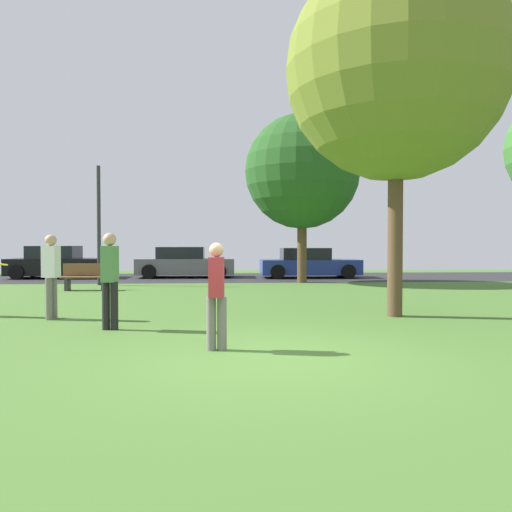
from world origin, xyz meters
TOP-DOWN VIEW (x-y plane):
  - ground_plane at (0.00, 0.00)m, footprint 44.00×44.00m
  - road_strip at (0.00, 16.00)m, footprint 44.00×6.40m
  - oak_tree_right at (2.49, 12.89)m, footprint 4.58×4.58m
  - oak_tree_center at (3.05, 3.68)m, footprint 4.76×4.76m
  - person_thrower at (-4.25, 3.75)m, footprint 0.37×0.30m
  - person_bystander at (-0.77, 0.53)m, footprint 0.30×0.33m
  - person_walking at (-2.74, 2.39)m, footprint 0.30×0.36m
  - frisbee_disc at (-5.41, 4.09)m, footprint 0.35×0.35m
  - parked_car_black at (-8.16, 16.16)m, footprint 4.32×2.10m
  - parked_car_grey at (-2.45, 16.24)m, footprint 4.44×2.06m
  - parked_car_blue at (3.25, 15.65)m, footprint 4.51×1.97m
  - park_bench at (-5.28, 10.15)m, footprint 1.60×0.45m
  - street_lamp_post at (-5.35, 12.20)m, footprint 0.14×0.14m

SIDE VIEW (x-z plane):
  - ground_plane at x=0.00m, z-range 0.00..0.00m
  - road_strip at x=0.00m, z-range 0.00..0.01m
  - park_bench at x=-5.28m, z-range 0.01..0.91m
  - parked_car_blue at x=3.25m, z-range -0.06..1.31m
  - parked_car_grey at x=-2.45m, z-range -0.06..1.35m
  - parked_car_black at x=-8.16m, z-range -0.06..1.40m
  - person_bystander at x=-0.77m, z-range 0.08..1.67m
  - person_thrower at x=-4.25m, z-range 0.10..1.87m
  - person_walking at x=-2.74m, z-range 0.10..1.88m
  - frisbee_disc at x=-5.41m, z-range 1.11..1.17m
  - street_lamp_post at x=-5.35m, z-range 0.00..4.50m
  - oak_tree_right at x=2.49m, z-range 1.07..7.82m
  - oak_tree_center at x=3.05m, z-range 1.45..9.14m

